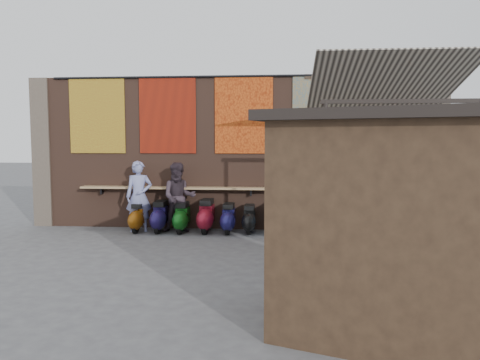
% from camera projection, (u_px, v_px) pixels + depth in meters
% --- Properties ---
extents(ground, '(70.00, 70.00, 0.00)m').
position_uv_depth(ground, '(220.00, 252.00, 9.88)').
color(ground, '#474749').
rests_on(ground, ground).
extents(brick_wall, '(10.00, 0.40, 4.00)m').
position_uv_depth(brick_wall, '(233.00, 153.00, 12.39)').
color(brick_wall, brown).
rests_on(brick_wall, ground).
extents(pier_left, '(0.50, 0.50, 4.00)m').
position_uv_depth(pier_left, '(45.00, 153.00, 12.83)').
color(pier_left, '#4C4238').
rests_on(pier_left, ground).
extents(pier_right, '(0.50, 0.50, 4.00)m').
position_uv_depth(pier_right, '(435.00, 154.00, 11.94)').
color(pier_right, '#4C4238').
rests_on(pier_right, ground).
extents(eating_counter, '(8.00, 0.32, 0.05)m').
position_uv_depth(eating_counter, '(232.00, 188.00, 12.10)').
color(eating_counter, '#9E7A51').
rests_on(eating_counter, brick_wall).
extents(shelf_box, '(0.62, 0.28, 0.23)m').
position_uv_depth(shelf_box, '(295.00, 184.00, 11.91)').
color(shelf_box, white).
rests_on(shelf_box, eating_counter).
extents(tapestry_redgold, '(1.50, 0.02, 2.00)m').
position_uv_depth(tapestry_redgold, '(97.00, 115.00, 12.39)').
color(tapestry_redgold, maroon).
rests_on(tapestry_redgold, brick_wall).
extents(tapestry_sun, '(1.50, 0.02, 2.00)m').
position_uv_depth(tapestry_sun, '(168.00, 115.00, 12.23)').
color(tapestry_sun, red).
rests_on(tapestry_sun, brick_wall).
extents(tapestry_orange, '(1.50, 0.02, 2.00)m').
position_uv_depth(tapestry_orange, '(244.00, 115.00, 12.05)').
color(tapestry_orange, '#C75218').
rests_on(tapestry_orange, brick_wall).
extents(tapestry_multi, '(1.50, 0.02, 2.00)m').
position_uv_depth(tapestry_multi, '(322.00, 114.00, 11.88)').
color(tapestry_multi, '#235E82').
rests_on(tapestry_multi, brick_wall).
extents(hang_rail, '(9.50, 0.06, 0.06)m').
position_uv_depth(hang_rail, '(232.00, 76.00, 11.98)').
color(hang_rail, black).
rests_on(hang_rail, brick_wall).
extents(scooter_stool_0, '(0.35, 0.77, 0.73)m').
position_uv_depth(scooter_stool_0, '(138.00, 217.00, 12.00)').
color(scooter_stool_0, '#82450B').
rests_on(scooter_stool_0, ground).
extents(scooter_stool_1, '(0.37, 0.83, 0.79)m').
position_uv_depth(scooter_stool_1, '(160.00, 217.00, 11.97)').
color(scooter_stool_1, '#1C1347').
rests_on(scooter_stool_1, ground).
extents(scooter_stool_2, '(0.36, 0.80, 0.76)m').
position_uv_depth(scooter_stool_2, '(182.00, 217.00, 11.89)').
color(scooter_stool_2, '#105114').
rests_on(scooter_stool_2, ground).
extents(scooter_stool_3, '(0.39, 0.88, 0.83)m').
position_uv_depth(scooter_stool_3, '(206.00, 216.00, 11.90)').
color(scooter_stool_3, maroon).
rests_on(scooter_stool_3, ground).
extents(scooter_stool_4, '(0.35, 0.78, 0.74)m').
position_uv_depth(scooter_stool_4, '(228.00, 218.00, 11.81)').
color(scooter_stool_4, '#1B1855').
rests_on(scooter_stool_4, ground).
extents(scooter_stool_5, '(0.33, 0.74, 0.71)m').
position_uv_depth(scooter_stool_5, '(249.00, 219.00, 11.83)').
color(scooter_stool_5, black).
rests_on(scooter_stool_5, ground).
extents(scooter_stool_6, '(0.36, 0.80, 0.76)m').
position_uv_depth(scooter_stool_6, '(273.00, 219.00, 11.74)').
color(scooter_stool_6, '#0E448C').
rests_on(scooter_stool_6, ground).
extents(scooter_stool_7, '(0.37, 0.82, 0.78)m').
position_uv_depth(scooter_stool_7, '(298.00, 219.00, 11.69)').
color(scooter_stool_7, '#1B6E52').
rests_on(scooter_stool_7, ground).
extents(scooter_stool_8, '(0.38, 0.84, 0.79)m').
position_uv_depth(scooter_stool_8, '(320.00, 218.00, 11.69)').
color(scooter_stool_8, '#9D1C0C').
rests_on(scooter_stool_8, ground).
extents(diner_left, '(0.76, 0.60, 1.82)m').
position_uv_depth(diner_left, '(139.00, 196.00, 11.99)').
color(diner_left, '#7E84B8').
rests_on(diner_left, ground).
extents(diner_right, '(0.98, 0.84, 1.78)m').
position_uv_depth(diner_right, '(179.00, 197.00, 11.90)').
color(diner_right, '#332830').
rests_on(diner_right, ground).
extents(shopper_navy, '(0.93, 0.80, 1.50)m').
position_uv_depth(shopper_navy, '(407.00, 223.00, 9.10)').
color(shopper_navy, '#162131').
rests_on(shopper_navy, ground).
extents(shopper_grey, '(1.31, 0.99, 1.79)m').
position_uv_depth(shopper_grey, '(411.00, 209.00, 9.95)').
color(shopper_grey, slate).
rests_on(shopper_grey, ground).
extents(shopper_tan, '(0.88, 0.89, 1.55)m').
position_uv_depth(shopper_tan, '(330.00, 218.00, 9.51)').
color(shopper_tan, '#7B604E').
rests_on(shopper_tan, ground).
extents(market_stall, '(2.85, 2.49, 2.58)m').
position_uv_depth(market_stall, '(383.00, 229.00, 5.65)').
color(market_stall, black).
rests_on(market_stall, ground).
extents(stall_roof, '(3.21, 2.84, 0.12)m').
position_uv_depth(stall_roof, '(386.00, 116.00, 5.53)').
color(stall_roof, black).
rests_on(stall_roof, market_stall).
extents(stall_sign, '(1.14, 0.45, 0.50)m').
position_uv_depth(stall_sign, '(394.00, 176.00, 6.43)').
color(stall_sign, gold).
rests_on(stall_sign, market_stall).
extents(stall_shelf, '(1.90, 0.77, 0.06)m').
position_uv_depth(stall_shelf, '(392.00, 242.00, 6.52)').
color(stall_shelf, '#473321').
rests_on(stall_shelf, market_stall).
extents(awning_canvas, '(3.20, 3.28, 0.97)m').
position_uv_depth(awning_canvas, '(384.00, 85.00, 10.16)').
color(awning_canvas, beige).
rests_on(awning_canvas, brick_wall).
extents(awning_ledger, '(3.30, 0.08, 0.12)m').
position_uv_depth(awning_ledger, '(371.00, 76.00, 11.71)').
color(awning_ledger, '#33261C').
rests_on(awning_ledger, brick_wall).
extents(awning_header, '(3.00, 0.08, 0.08)m').
position_uv_depth(awning_header, '(402.00, 101.00, 8.72)').
color(awning_header, black).
rests_on(awning_header, awning_post_left).
extents(awning_post_left, '(0.09, 0.09, 3.10)m').
position_uv_depth(awning_post_left, '(324.00, 182.00, 8.97)').
color(awning_post_left, black).
rests_on(awning_post_left, ground).
extents(awning_post_right, '(0.09, 0.09, 3.10)m').
position_uv_depth(awning_post_right, '(476.00, 183.00, 8.73)').
color(awning_post_right, black).
rests_on(awning_post_right, ground).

